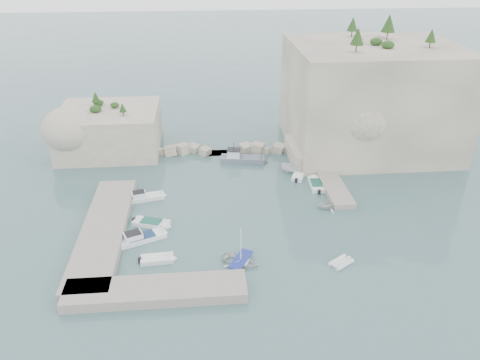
{
  "coord_description": "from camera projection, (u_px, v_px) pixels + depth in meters",
  "views": [
    {
      "loc": [
        -4.85,
        -49.26,
        31.49
      ],
      "look_at": [
        0.0,
        6.0,
        3.0
      ],
      "focal_mm": 35.0,
      "sensor_mm": 36.0,
      "label": 1
    }
  ],
  "objects": [
    {
      "name": "vegetation",
      "position": [
        343.0,
        37.0,
        73.24
      ],
      "size": [
        53.48,
        13.88,
        13.4
      ],
      "color": "#1E4219",
      "rests_on": "ground"
    },
    {
      "name": "motorboat_c",
      "position": [
        152.0,
        225.0,
        58.05
      ],
      "size": [
        5.26,
        3.33,
        0.7
      ],
      "primitive_type": null,
      "rotation": [
        0.0,
        0.0,
        -0.34
      ],
      "color": "white",
      "rests_on": "ground"
    },
    {
      "name": "cliff_terrace",
      "position": [
        314.0,
        152.0,
        74.8
      ],
      "size": [
        8.0,
        10.0,
        2.5
      ],
      "primitive_type": "cube",
      "color": "beige",
      "rests_on": "ground"
    },
    {
      "name": "rowboat_mast",
      "position": [
        241.0,
        244.0,
        50.03
      ],
      "size": [
        0.1,
        0.1,
        4.2
      ],
      "primitive_type": "cylinder",
      "color": "white",
      "rests_on": "rowboat"
    },
    {
      "name": "tender_east_c",
      "position": [
        299.0,
        176.0,
        70.13
      ],
      "size": [
        3.19,
        4.96,
        0.7
      ],
      "primitive_type": null,
      "rotation": [
        0.0,
        0.0,
        1.19
      ],
      "color": "white",
      "rests_on": "ground"
    },
    {
      "name": "motorboat_d",
      "position": [
        141.0,
        240.0,
        55.09
      ],
      "size": [
        6.67,
        4.28,
        1.4
      ],
      "primitive_type": null,
      "rotation": [
        0.0,
        0.0,
        0.4
      ],
      "color": "white",
      "rests_on": "ground"
    },
    {
      "name": "rowboat",
      "position": [
        241.0,
        263.0,
        51.19
      ],
      "size": [
        5.11,
        4.63,
        0.87
      ],
      "primitive_type": "imported",
      "rotation": [
        0.0,
        0.0,
        1.07
      ],
      "color": "white",
      "rests_on": "ground"
    },
    {
      "name": "tender_east_d",
      "position": [
        295.0,
        172.0,
        71.24
      ],
      "size": [
        4.73,
        2.48,
        1.74
      ],
      "primitive_type": "imported",
      "rotation": [
        0.0,
        0.0,
        1.39
      ],
      "color": "white",
      "rests_on": "ground"
    },
    {
      "name": "cliff_east",
      "position": [
        370.0,
        98.0,
        76.7
      ],
      "size": [
        26.0,
        22.0,
        17.0
      ],
      "primitive_type": "cube",
      "color": "beige",
      "rests_on": "ground"
    },
    {
      "name": "quay_south",
      "position": [
        156.0,
        291.0,
        46.31
      ],
      "size": [
        18.0,
        4.0,
        1.1
      ],
      "primitive_type": "cube",
      "color": "#9E9689",
      "rests_on": "ground"
    },
    {
      "name": "outcrop_west",
      "position": [
        110.0,
        130.0,
        77.41
      ],
      "size": [
        16.0,
        14.0,
        7.0
      ],
      "primitive_type": "cube",
      "color": "beige",
      "rests_on": "ground"
    },
    {
      "name": "ledge_east",
      "position": [
        330.0,
        180.0,
        68.14
      ],
      "size": [
        3.0,
        16.0,
        0.8
      ],
      "primitive_type": "cube",
      "color": "#9E9689",
      "rests_on": "ground"
    },
    {
      "name": "ground",
      "position": [
        244.0,
        223.0,
        58.41
      ],
      "size": [
        400.0,
        400.0,
        0.0
      ],
      "primitive_type": "plane",
      "color": "#446666",
      "rests_on": "ground"
    },
    {
      "name": "work_boat",
      "position": [
        242.0,
        162.0,
        74.64
      ],
      "size": [
        7.84,
        3.44,
        2.2
      ],
      "primitive_type": null,
      "rotation": [
        0.0,
        0.0,
        -0.16
      ],
      "color": "slate",
      "rests_on": "ground"
    },
    {
      "name": "inflatable_dinghy",
      "position": [
        341.0,
        264.0,
        51.08
      ],
      "size": [
        3.14,
        2.73,
        0.44
      ],
      "primitive_type": null,
      "rotation": [
        0.0,
        0.0,
        0.58
      ],
      "color": "silver",
      "rests_on": "ground"
    },
    {
      "name": "motorboat_a",
      "position": [
        145.0,
        199.0,
        63.8
      ],
      "size": [
        6.01,
        3.03,
        1.4
      ],
      "primitive_type": null,
      "rotation": [
        0.0,
        0.0,
        0.24
      ],
      "color": "white",
      "rests_on": "ground"
    },
    {
      "name": "breakwater",
      "position": [
        226.0,
        149.0,
        77.51
      ],
      "size": [
        28.0,
        3.0,
        1.4
      ],
      "primitive_type": "cube",
      "color": "beige",
      "rests_on": "ground"
    },
    {
      "name": "quay_west",
      "position": [
        104.0,
        230.0,
        55.95
      ],
      "size": [
        5.0,
        24.0,
        1.1
      ],
      "primitive_type": "cube",
      "color": "#9E9689",
      "rests_on": "ground"
    },
    {
      "name": "motorboat_e",
      "position": [
        157.0,
        261.0,
        51.51
      ],
      "size": [
        4.03,
        1.86,
        0.7
      ],
      "primitive_type": null,
      "rotation": [
        0.0,
        0.0,
        0.06
      ],
      "color": "white",
      "rests_on": "ground"
    },
    {
      "name": "tender_east_a",
      "position": [
        327.0,
        208.0,
        61.68
      ],
      "size": [
        3.49,
        3.2,
        1.55
      ],
      "primitive_type": "imported",
      "rotation": [
        0.0,
        0.0,
        1.83
      ],
      "color": "silver",
      "rests_on": "ground"
    },
    {
      "name": "tender_east_b",
      "position": [
        316.0,
        186.0,
        67.22
      ],
      "size": [
        1.95,
        5.09,
        0.7
      ],
      "primitive_type": null,
      "rotation": [
        0.0,
        0.0,
        1.52
      ],
      "color": "white",
      "rests_on": "ground"
    }
  ]
}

